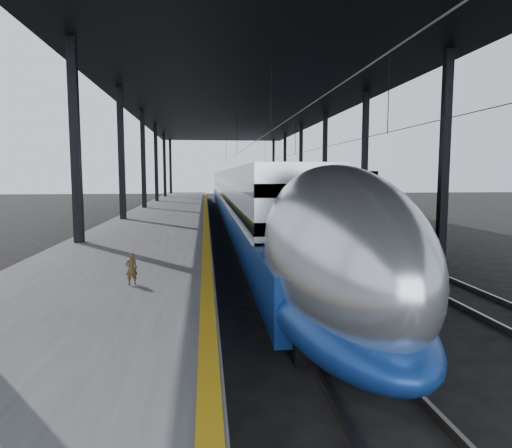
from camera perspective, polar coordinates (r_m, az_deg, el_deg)
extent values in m
plane|color=black|center=(14.40, -3.32, -8.75)|extent=(160.00, 160.00, 0.00)
cube|color=#4C4C4F|center=(34.16, -10.99, 0.65)|extent=(6.00, 80.00, 1.00)
cube|color=#C89512|center=(34.00, -6.29, 1.55)|extent=(0.30, 80.00, 0.01)
cube|color=slate|center=(34.15, -2.95, 0.04)|extent=(0.08, 80.00, 0.16)
cube|color=slate|center=(34.26, -0.55, 0.07)|extent=(0.08, 80.00, 0.16)
cube|color=slate|center=(34.80, 5.29, 0.14)|extent=(0.08, 80.00, 0.16)
cube|color=slate|center=(35.12, 7.60, 0.16)|extent=(0.08, 80.00, 0.16)
cube|color=black|center=(19.59, -21.60, 8.06)|extent=(0.35, 0.35, 9.00)
cube|color=black|center=(21.55, 22.49, 7.81)|extent=(0.35, 0.35, 9.00)
cube|color=black|center=(29.35, -16.45, 7.45)|extent=(0.35, 0.35, 9.00)
cube|color=black|center=(30.69, 13.42, 7.46)|extent=(0.35, 0.35, 9.00)
cube|color=black|center=(39.24, -13.89, 7.12)|extent=(0.35, 0.35, 9.00)
cube|color=black|center=(40.25, 8.58, 7.20)|extent=(0.35, 0.35, 9.00)
cube|color=black|center=(49.17, -12.36, 6.92)|extent=(0.35, 0.35, 9.00)
cube|color=black|center=(49.98, 5.62, 7.02)|extent=(0.35, 0.35, 9.00)
cube|color=black|center=(59.12, -11.35, 6.78)|extent=(0.35, 0.35, 9.00)
cube|color=black|center=(59.80, 3.62, 6.88)|extent=(0.35, 0.35, 9.00)
cube|color=black|center=(69.09, -10.63, 6.68)|extent=(0.35, 0.35, 9.00)
cube|color=black|center=(69.67, 2.19, 6.78)|extent=(0.35, 0.35, 9.00)
cube|color=black|center=(34.45, -1.97, 15.40)|extent=(18.00, 75.00, 0.45)
cylinder|color=slate|center=(34.05, -1.78, 9.16)|extent=(0.03, 74.00, 0.03)
cylinder|color=slate|center=(34.81, 6.56, 9.06)|extent=(0.03, 74.00, 0.03)
cube|color=silver|center=(41.17, -2.56, 4.00)|extent=(2.74, 57.00, 3.78)
cube|color=navy|center=(39.74, -2.41, 2.22)|extent=(2.81, 62.00, 1.46)
cube|color=silver|center=(41.19, -2.56, 3.41)|extent=(2.83, 57.00, 0.09)
cube|color=black|center=(41.14, -2.57, 5.51)|extent=(2.78, 57.00, 0.40)
cube|color=black|center=(41.17, -2.56, 4.00)|extent=(2.78, 57.00, 0.40)
ellipsoid|color=silver|center=(10.07, 9.42, -3.46)|extent=(2.74, 8.40, 3.78)
ellipsoid|color=navy|center=(10.30, 9.31, -9.43)|extent=(2.81, 8.40, 1.60)
ellipsoid|color=black|center=(7.52, 14.89, -1.01)|extent=(1.42, 2.20, 0.85)
cube|color=black|center=(10.53, 9.24, -13.33)|extent=(2.08, 2.60, 0.40)
cube|color=black|center=(31.86, -1.41, -0.17)|extent=(2.08, 2.60, 0.40)
cube|color=navy|center=(33.38, 7.05, 3.16)|extent=(2.80, 18.00, 3.80)
cube|color=gray|center=(25.30, 11.44, 2.16)|extent=(2.85, 1.20, 3.85)
cube|color=black|center=(24.66, 11.93, 4.02)|extent=(1.70, 0.06, 0.85)
cube|color=#9D150C|center=(24.74, 11.86, 1.02)|extent=(1.20, 0.06, 0.55)
cube|color=gray|center=(52.03, 2.20, 4.25)|extent=(2.80, 18.00, 3.80)
cube|color=gray|center=(70.87, -0.09, 4.75)|extent=(2.80, 18.00, 3.80)
cube|color=black|center=(27.76, 9.86, -1.24)|extent=(2.20, 2.40, 0.36)
cube|color=black|center=(49.17, 2.71, 2.02)|extent=(2.20, 2.40, 0.36)
imported|color=#4A3518|center=(11.68, -15.31, -5.43)|extent=(0.34, 0.28, 0.80)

